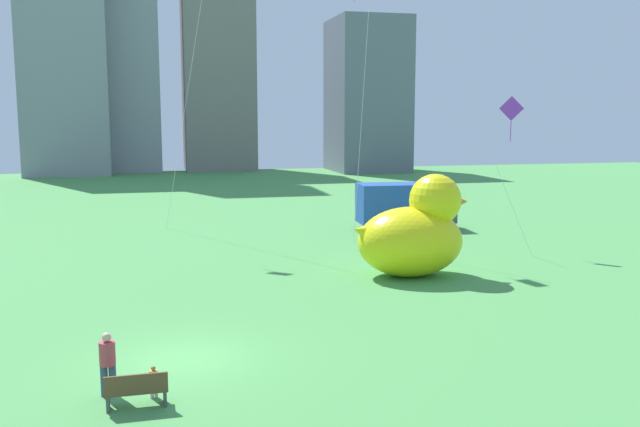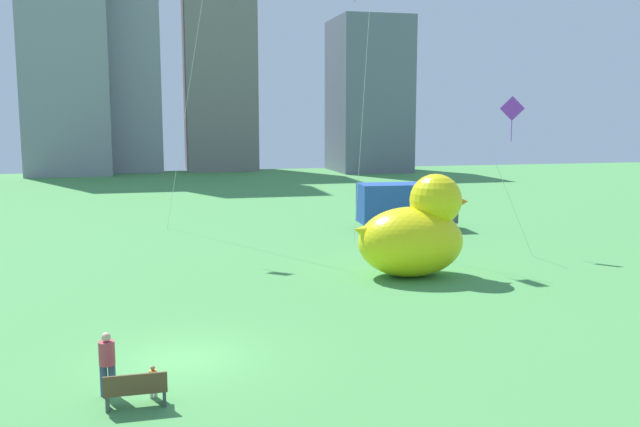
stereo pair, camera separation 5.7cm
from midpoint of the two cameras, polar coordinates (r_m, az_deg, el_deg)
name	(u,v)px [view 2 (the right image)]	position (r m, az deg, el deg)	size (l,w,h in m)	color
ground_plane	(184,359)	(20.95, -11.08, -11.67)	(140.00, 140.00, 0.00)	#4B944B
park_bench	(136,390)	(17.79, -14.83, -13.83)	(1.50, 0.47, 0.90)	brown
person_adult	(107,361)	(18.57, -17.02, -11.52)	(0.40, 0.40, 1.65)	#38476B
person_child	(153,380)	(18.30, -13.48, -13.18)	(0.20, 0.20, 0.84)	silver
giant_inflatable_duck	(415,233)	(30.60, 7.87, -1.61)	(5.42, 3.48, 4.49)	yellow
box_truck	(404,206)	(43.13, 6.96, 0.60)	(6.04, 2.68, 2.85)	#264CA5
city_skyline	(139,54)	(88.33, -14.66, 12.56)	(63.87, 16.30, 41.24)	slate
kite_purple	(512,114)	(37.59, 15.53, 7.93)	(2.78, 2.72, 8.01)	silver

